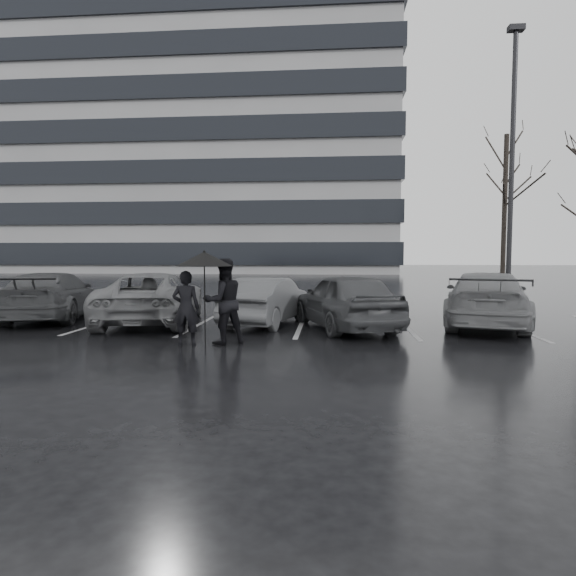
{
  "coord_description": "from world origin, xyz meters",
  "views": [
    {
      "loc": [
        1.37,
        -10.76,
        1.93
      ],
      "look_at": [
        0.35,
        1.0,
        1.1
      ],
      "focal_mm": 30.0,
      "sensor_mm": 36.0,
      "label": 1
    }
  ],
  "objects_px": {
    "pedestrian_right": "(224,301)",
    "tree_north": "(504,212)",
    "car_west_b": "(153,298)",
    "car_east": "(486,299)",
    "pedestrian_left": "(186,308)",
    "car_west_a": "(267,301)",
    "lamp_post": "(511,181)",
    "car_main": "(345,301)",
    "car_west_c": "(53,296)"
  },
  "relations": [
    {
      "from": "pedestrian_right",
      "to": "tree_north",
      "type": "bearing_deg",
      "value": -156.72
    },
    {
      "from": "car_west_b",
      "to": "car_east",
      "type": "relative_size",
      "value": 1.02
    },
    {
      "from": "pedestrian_left",
      "to": "car_east",
      "type": "bearing_deg",
      "value": -161.1
    },
    {
      "from": "car_west_a",
      "to": "car_west_b",
      "type": "height_order",
      "value": "car_west_b"
    },
    {
      "from": "car_west_a",
      "to": "car_east",
      "type": "height_order",
      "value": "car_east"
    },
    {
      "from": "car_west_b",
      "to": "lamp_post",
      "type": "distance_m",
      "value": 13.02
    },
    {
      "from": "car_east",
      "to": "tree_north",
      "type": "distance_m",
      "value": 15.93
    },
    {
      "from": "car_main",
      "to": "car_west_b",
      "type": "bearing_deg",
      "value": -26.26
    },
    {
      "from": "car_west_b",
      "to": "lamp_post",
      "type": "xyz_separation_m",
      "value": [
        11.43,
        4.93,
        3.84
      ]
    },
    {
      "from": "car_west_a",
      "to": "car_west_c",
      "type": "xyz_separation_m",
      "value": [
        -6.46,
        0.4,
        0.05
      ]
    },
    {
      "from": "car_east",
      "to": "lamp_post",
      "type": "distance_m",
      "value": 6.58
    },
    {
      "from": "car_main",
      "to": "car_west_c",
      "type": "distance_m",
      "value": 8.66
    },
    {
      "from": "car_west_b",
      "to": "tree_north",
      "type": "relative_size",
      "value": 0.6
    },
    {
      "from": "tree_north",
      "to": "pedestrian_right",
      "type": "bearing_deg",
      "value": -123.98
    },
    {
      "from": "lamp_post",
      "to": "car_main",
      "type": "bearing_deg",
      "value": -137.34
    },
    {
      "from": "car_west_b",
      "to": "pedestrian_left",
      "type": "height_order",
      "value": "pedestrian_left"
    },
    {
      "from": "car_west_a",
      "to": "tree_north",
      "type": "bearing_deg",
      "value": -115.75
    },
    {
      "from": "lamp_post",
      "to": "tree_north",
      "type": "bearing_deg",
      "value": 71.96
    },
    {
      "from": "lamp_post",
      "to": "tree_north",
      "type": "height_order",
      "value": "lamp_post"
    },
    {
      "from": "car_west_a",
      "to": "tree_north",
      "type": "xyz_separation_m",
      "value": [
        11.35,
        14.62,
        3.6
      ]
    },
    {
      "from": "car_east",
      "to": "tree_north",
      "type": "relative_size",
      "value": 0.59
    },
    {
      "from": "pedestrian_left",
      "to": "tree_north",
      "type": "distance_m",
      "value": 22.15
    },
    {
      "from": "car_west_c",
      "to": "lamp_post",
      "type": "height_order",
      "value": "lamp_post"
    },
    {
      "from": "tree_north",
      "to": "car_west_c",
      "type": "bearing_deg",
      "value": -141.4
    },
    {
      "from": "car_west_b",
      "to": "car_west_c",
      "type": "height_order",
      "value": "car_west_b"
    },
    {
      "from": "pedestrian_left",
      "to": "pedestrian_right",
      "type": "relative_size",
      "value": 0.86
    },
    {
      "from": "car_west_b",
      "to": "car_main",
      "type": "bearing_deg",
      "value": 163.69
    },
    {
      "from": "car_main",
      "to": "tree_north",
      "type": "bearing_deg",
      "value": -140.5
    },
    {
      "from": "car_west_c",
      "to": "lamp_post",
      "type": "bearing_deg",
      "value": -176.99
    },
    {
      "from": "car_west_a",
      "to": "car_west_c",
      "type": "height_order",
      "value": "car_west_c"
    },
    {
      "from": "pedestrian_right",
      "to": "car_west_c",
      "type": "bearing_deg",
      "value": -62.84
    },
    {
      "from": "car_east",
      "to": "pedestrian_left",
      "type": "relative_size",
      "value": 3.17
    },
    {
      "from": "pedestrian_right",
      "to": "tree_north",
      "type": "height_order",
      "value": "tree_north"
    },
    {
      "from": "car_main",
      "to": "car_west_a",
      "type": "relative_size",
      "value": 1.1
    },
    {
      "from": "car_west_b",
      "to": "car_west_c",
      "type": "distance_m",
      "value": 3.25
    },
    {
      "from": "car_west_b",
      "to": "car_east",
      "type": "xyz_separation_m",
      "value": [
        9.13,
        0.09,
        0.02
      ]
    },
    {
      "from": "car_west_b",
      "to": "lamp_post",
      "type": "relative_size",
      "value": 0.51
    },
    {
      "from": "car_west_b",
      "to": "pedestrian_right",
      "type": "height_order",
      "value": "pedestrian_right"
    },
    {
      "from": "car_west_a",
      "to": "pedestrian_right",
      "type": "xyz_separation_m",
      "value": [
        -0.54,
        -3.03,
        0.27
      ]
    },
    {
      "from": "car_west_c",
      "to": "car_east",
      "type": "height_order",
      "value": "car_east"
    },
    {
      "from": "lamp_post",
      "to": "pedestrian_left",
      "type": "bearing_deg",
      "value": -139.4
    },
    {
      "from": "car_main",
      "to": "lamp_post",
      "type": "bearing_deg",
      "value": -156.75
    },
    {
      "from": "pedestrian_right",
      "to": "lamp_post",
      "type": "xyz_separation_m",
      "value": [
        8.73,
        7.94,
        3.63
      ]
    },
    {
      "from": "car_west_a",
      "to": "lamp_post",
      "type": "bearing_deg",
      "value": -136.96
    },
    {
      "from": "pedestrian_right",
      "to": "tree_north",
      "type": "xyz_separation_m",
      "value": [
        11.89,
        17.65,
        3.33
      ]
    },
    {
      "from": "car_main",
      "to": "tree_north",
      "type": "relative_size",
      "value": 0.51
    },
    {
      "from": "car_west_b",
      "to": "lamp_post",
      "type": "height_order",
      "value": "lamp_post"
    },
    {
      "from": "car_west_a",
      "to": "pedestrian_right",
      "type": "distance_m",
      "value": 3.09
    },
    {
      "from": "car_west_c",
      "to": "lamp_post",
      "type": "xyz_separation_m",
      "value": [
        14.65,
        4.51,
        3.85
      ]
    },
    {
      "from": "car_west_a",
      "to": "car_west_b",
      "type": "relative_size",
      "value": 0.77
    }
  ]
}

